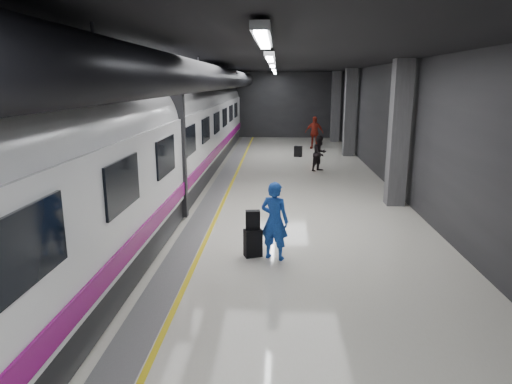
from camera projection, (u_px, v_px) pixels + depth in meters
ground at (248, 221)px, 12.90m from camera, size 40.00×40.00×0.00m
platform_hall at (240, 92)px, 13.01m from camera, size 10.02×40.02×4.51m
train at (131, 147)px, 12.56m from camera, size 3.05×38.00×4.05m
traveler_main at (275, 221)px, 9.94m from camera, size 0.75×0.63×1.75m
suitcase_main at (253, 243)px, 10.20m from camera, size 0.45×0.37×0.63m
shoulder_bag at (253, 220)px, 10.11m from camera, size 0.34×0.21×0.42m
traveler_far_a at (320, 153)px, 19.90m from camera, size 0.96×0.95×1.56m
traveler_far_b at (314, 132)px, 26.72m from camera, size 1.18×0.78×1.87m
suitcase_far at (298, 151)px, 23.85m from camera, size 0.44×0.36×0.56m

